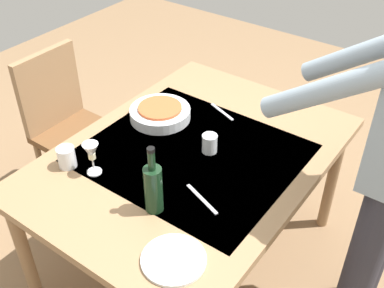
{
  "coord_description": "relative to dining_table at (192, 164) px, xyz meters",
  "views": [
    {
      "loc": [
        1.35,
        0.98,
        2.02
      ],
      "look_at": [
        0.0,
        0.0,
        0.77
      ],
      "focal_mm": 43.88,
      "sensor_mm": 36.0,
      "label": 1
    }
  ],
  "objects": [
    {
      "name": "ground_plane",
      "position": [
        0.0,
        0.0,
        -0.66
      ],
      "size": [
        6.0,
        6.0,
        0.0
      ],
      "primitive_type": "plane",
      "color": "#846647"
    },
    {
      "name": "dining_table",
      "position": [
        0.0,
        0.0,
        0.0
      ],
      "size": [
        1.46,
        1.07,
        0.72
      ],
      "color": "#93704C",
      "rests_on": "ground_plane"
    },
    {
      "name": "chair_near",
      "position": [
        -0.03,
        -0.92,
        -0.13
      ],
      "size": [
        0.4,
        0.4,
        0.91
      ],
      "color": "brown",
      "rests_on": "ground_plane"
    },
    {
      "name": "wine_bottle",
      "position": [
        0.37,
        0.09,
        0.18
      ],
      "size": [
        0.07,
        0.07,
        0.3
      ],
      "color": "black",
      "rests_on": "dining_table"
    },
    {
      "name": "wine_glass_left",
      "position": [
        0.35,
        -0.26,
        0.17
      ],
      "size": [
        0.07,
        0.07,
        0.15
      ],
      "color": "white",
      "rests_on": "dining_table"
    },
    {
      "name": "water_cup_near_left",
      "position": [
        0.39,
        -0.38,
        0.11
      ],
      "size": [
        0.08,
        0.08,
        0.09
      ],
      "primitive_type": "cylinder",
      "color": "silver",
      "rests_on": "dining_table"
    },
    {
      "name": "water_cup_near_right",
      "position": [
        -0.06,
        0.06,
        0.11
      ],
      "size": [
        0.07,
        0.07,
        0.09
      ],
      "primitive_type": "cylinder",
      "color": "silver",
      "rests_on": "dining_table"
    },
    {
      "name": "serving_bowl_pasta",
      "position": [
        -0.13,
        -0.29,
        0.1
      ],
      "size": [
        0.3,
        0.3,
        0.07
      ],
      "color": "silver",
      "rests_on": "dining_table"
    },
    {
      "name": "dinner_plate_near",
      "position": [
        0.53,
        0.31,
        0.07
      ],
      "size": [
        0.23,
        0.23,
        0.01
      ],
      "primitive_type": "cylinder",
      "color": "silver",
      "rests_on": "dining_table"
    },
    {
      "name": "table_knife",
      "position": [
        0.22,
        0.21,
        0.07
      ],
      "size": [
        0.08,
        0.19,
        0.0
      ],
      "primitive_type": "cube",
      "rotation": [
        0.0,
        0.0,
        -0.35
      ],
      "color": "silver",
      "rests_on": "dining_table"
    },
    {
      "name": "table_fork",
      "position": [
        -0.36,
        -0.07,
        0.07
      ],
      "size": [
        0.08,
        0.17,
        0.0
      ],
      "primitive_type": "cube",
      "rotation": [
        0.0,
        0.0,
        -0.36
      ],
      "color": "silver",
      "rests_on": "dining_table"
    }
  ]
}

